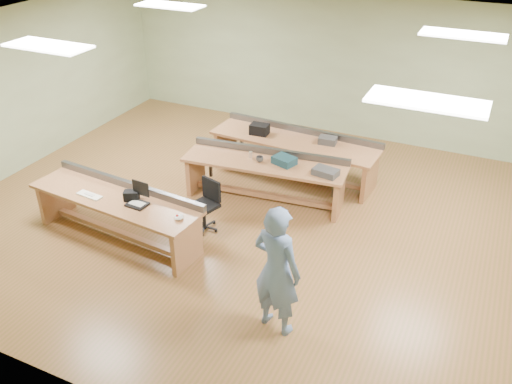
% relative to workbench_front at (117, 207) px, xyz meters
% --- Properties ---
extents(floor, '(10.00, 10.00, 0.00)m').
position_rel_workbench_front_xyz_m(floor, '(1.80, 1.42, -0.56)').
color(floor, brown).
rests_on(floor, ground).
extents(ceiling, '(10.00, 10.00, 0.00)m').
position_rel_workbench_front_xyz_m(ceiling, '(1.80, 1.42, 2.44)').
color(ceiling, silver).
rests_on(ceiling, wall_back).
extents(wall_back, '(10.00, 0.04, 3.00)m').
position_rel_workbench_front_xyz_m(wall_back, '(1.80, 5.42, 0.94)').
color(wall_back, '#A2B98C').
rests_on(wall_back, floor).
extents(wall_front, '(10.00, 0.04, 3.00)m').
position_rel_workbench_front_xyz_m(wall_front, '(1.80, -2.58, 0.94)').
color(wall_front, '#A2B98C').
rests_on(wall_front, floor).
extents(wall_left, '(0.04, 8.00, 3.00)m').
position_rel_workbench_front_xyz_m(wall_left, '(-3.20, 1.42, 0.94)').
color(wall_left, '#A2B98C').
rests_on(wall_left, floor).
extents(fluor_panels, '(6.20, 3.50, 0.03)m').
position_rel_workbench_front_xyz_m(fluor_panels, '(1.80, 1.42, 2.41)').
color(fluor_panels, white).
rests_on(fluor_panels, ceiling).
extents(workbench_front, '(2.93, 1.02, 0.86)m').
position_rel_workbench_front_xyz_m(workbench_front, '(0.00, 0.00, 0.00)').
color(workbench_front, '#B2764B').
rests_on(workbench_front, floor).
extents(workbench_mid, '(2.89, 1.04, 0.86)m').
position_rel_workbench_front_xyz_m(workbench_mid, '(1.57, 2.04, -0.00)').
color(workbench_mid, '#B2764B').
rests_on(workbench_mid, floor).
extents(workbench_back, '(3.22, 1.03, 0.86)m').
position_rel_workbench_front_xyz_m(workbench_back, '(1.71, 3.10, 0.01)').
color(workbench_back, '#B2764B').
rests_on(workbench_back, floor).
extents(person, '(0.72, 0.55, 1.77)m').
position_rel_workbench_front_xyz_m(person, '(2.99, -0.78, 0.33)').
color(person, '#6981AB').
rests_on(person, floor).
extents(laptop_base, '(0.31, 0.26, 0.03)m').
position_rel_workbench_front_xyz_m(laptop_base, '(0.46, -0.08, 0.21)').
color(laptop_base, black).
rests_on(laptop_base, workbench_front).
extents(laptop_screen, '(0.29, 0.03, 0.23)m').
position_rel_workbench_front_xyz_m(laptop_screen, '(0.47, 0.04, 0.42)').
color(laptop_screen, black).
rests_on(laptop_screen, laptop_base).
extents(keyboard, '(0.43, 0.18, 0.02)m').
position_rel_workbench_front_xyz_m(keyboard, '(-0.36, -0.16, 0.21)').
color(keyboard, white).
rests_on(keyboard, workbench_front).
extents(trackball_mouse, '(0.17, 0.18, 0.06)m').
position_rel_workbench_front_xyz_m(trackball_mouse, '(1.21, -0.14, 0.22)').
color(trackball_mouse, white).
rests_on(trackball_mouse, workbench_front).
extents(camera_bag, '(0.26, 0.22, 0.15)m').
position_rel_workbench_front_xyz_m(camera_bag, '(0.29, 0.02, 0.27)').
color(camera_bag, black).
rests_on(camera_bag, workbench_front).
extents(task_chair, '(0.56, 0.56, 0.84)m').
position_rel_workbench_front_xyz_m(task_chair, '(1.09, 0.80, -0.25)').
color(task_chair, black).
rests_on(task_chair, floor).
extents(parts_bin_teal, '(0.43, 0.37, 0.13)m').
position_rel_workbench_front_xyz_m(parts_bin_teal, '(1.91, 2.08, 0.26)').
color(parts_bin_teal, '#133440').
rests_on(parts_bin_teal, workbench_mid).
extents(parts_bin_grey, '(0.44, 0.32, 0.11)m').
position_rel_workbench_front_xyz_m(parts_bin_grey, '(2.67, 2.00, 0.25)').
color(parts_bin_grey, '#363639').
rests_on(parts_bin_grey, workbench_mid).
extents(mug, '(0.16, 0.16, 0.10)m').
position_rel_workbench_front_xyz_m(mug, '(1.50, 1.98, 0.24)').
color(mug, '#363639').
rests_on(mug, workbench_mid).
extents(drinks_can, '(0.07, 0.07, 0.11)m').
position_rel_workbench_front_xyz_m(drinks_can, '(1.29, 2.06, 0.25)').
color(drinks_can, silver).
rests_on(drinks_can, workbench_mid).
extents(storage_box_back, '(0.35, 0.26, 0.19)m').
position_rel_workbench_front_xyz_m(storage_box_back, '(1.01, 3.03, 0.29)').
color(storage_box_back, black).
rests_on(storage_box_back, workbench_back).
extents(tray_back, '(0.33, 0.26, 0.13)m').
position_rel_workbench_front_xyz_m(tray_back, '(2.31, 3.17, 0.26)').
color(tray_back, '#363639').
rests_on(tray_back, workbench_back).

